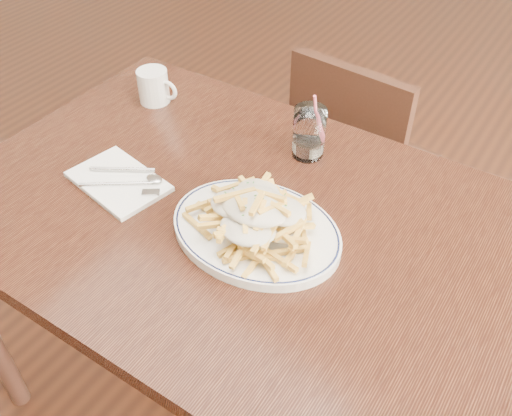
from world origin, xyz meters
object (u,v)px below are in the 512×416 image
Objects in this scene: chair_far at (355,157)px; coffee_mug at (154,86)px; table at (240,238)px; loaded_fries at (256,211)px; water_glass at (309,135)px; fries_plate at (256,230)px.

coffee_mug is at bearing -131.68° from chair_far.
chair_far is (-0.03, 0.67, -0.22)m from table.
coffee_mug is (-0.48, 0.27, -0.02)m from loaded_fries.
table is 7.51× the size of water_glass.
table is at bearing 149.12° from fries_plate.
water_glass reaches higher than fries_plate.
table is at bearing 149.12° from loaded_fries.
loaded_fries reaches higher than chair_far.
loaded_fries is (0.07, -0.04, 0.14)m from table.
water_glass is at bearing 85.21° from table.
coffee_mug is at bearing 151.06° from fries_plate.
loaded_fries reaches higher than coffee_mug.
table is at bearing -28.63° from coffee_mug.
coffee_mug is (-0.39, -0.44, 0.34)m from chair_far.
fries_plate reaches higher than table.
chair_far is 7.36× the size of coffee_mug.
loaded_fries is at bearing -90.00° from fries_plate.
chair_far reaches higher than table.
table is 0.12m from fries_plate.
loaded_fries is 0.55m from coffee_mug.
loaded_fries is 2.80× the size of coffee_mug.
table is 0.49m from coffee_mug.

